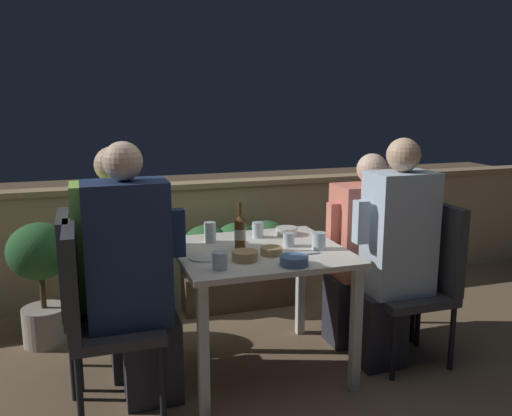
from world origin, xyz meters
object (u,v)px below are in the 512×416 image
person_green_blouse (123,265)px  chair_right_near (423,270)px  person_blue_shirt (394,253)px  potted_plant (41,270)px  chair_left_far (85,286)px  person_coral_top (364,250)px  person_navy_jumper (134,277)px  chair_left_near (93,305)px  beer_bottle (240,232)px  chair_right_far (393,255)px

person_green_blouse → chair_right_near: 1.73m
person_blue_shirt → potted_plant: person_blue_shirt is taller
chair_left_far → person_coral_top: size_ratio=0.78×
person_navy_jumper → person_blue_shirt: person_navy_jumper is taller
potted_plant → person_navy_jumper: bearing=-60.3°
person_navy_jumper → person_coral_top: 1.48m
chair_left_near → person_navy_jumper: (0.21, 0.00, 0.13)m
person_green_blouse → person_blue_shirt: 1.52m
chair_left_far → beer_bottle: beer_bottle is taller
person_blue_shirt → beer_bottle: 0.90m
person_coral_top → potted_plant: size_ratio=1.53×
chair_right_near → person_coral_top: 0.39m
chair_left_far → potted_plant: 0.63m
chair_left_near → beer_bottle: 0.85m
person_navy_jumper → chair_right_far: (1.66, 0.29, -0.13)m
person_navy_jumper → beer_bottle: person_navy_jumper is taller
chair_right_far → person_coral_top: bearing=-180.0°
chair_left_far → person_blue_shirt: (1.69, -0.34, 0.12)m
chair_left_far → chair_right_far: same height
person_green_blouse → person_coral_top: person_green_blouse is taller
chair_left_far → person_green_blouse: person_green_blouse is taller
person_blue_shirt → person_navy_jumper: bearing=178.7°
person_green_blouse → chair_left_far: bearing=180.0°
chair_right_near → person_blue_shirt: (-0.21, 0.00, 0.12)m
chair_left_far → person_blue_shirt: 1.73m
person_green_blouse → potted_plant: 0.75m
person_coral_top → person_blue_shirt: bearing=-88.3°
chair_right_near → potted_plant: 2.34m
chair_left_near → person_coral_top: (1.65, 0.29, 0.05)m
person_navy_jumper → potted_plant: (-0.50, 0.87, -0.19)m
chair_right_far → potted_plant: 2.23m
chair_left_near → chair_right_near: size_ratio=1.00×
chair_left_far → person_coral_top: bearing=-0.5°
chair_left_far → person_green_blouse: 0.23m
person_navy_jumper → person_blue_shirt: bearing=-1.3°
person_green_blouse → chair_right_far: 1.69m
chair_right_far → potted_plant: (-2.15, 0.58, -0.06)m
beer_bottle → person_navy_jumper: bearing=-167.3°
chair_left_far → person_green_blouse: (0.21, -0.00, 0.10)m
person_navy_jumper → potted_plant: size_ratio=1.70×
chair_right_far → beer_bottle: (-1.07, -0.15, 0.28)m
chair_right_near → potted_plant: bearing=157.3°
chair_left_near → person_navy_jumper: 0.24m
person_navy_jumper → beer_bottle: (0.59, 0.13, 0.15)m
chair_right_near → chair_left_far: bearing=170.0°
chair_right_far → person_coral_top: person_coral_top is taller
chair_right_near → beer_bottle: bearing=171.2°
chair_left_near → potted_plant: bearing=108.4°
chair_right_far → chair_left_far: bearing=179.5°
chair_left_near → chair_left_far: bearing=95.9°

